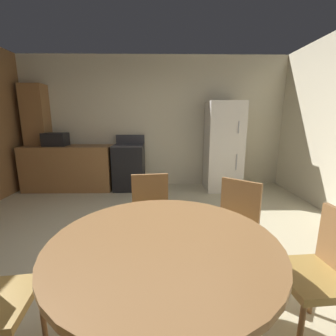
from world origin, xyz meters
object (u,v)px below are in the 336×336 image
at_px(refrigerator, 223,147).
at_px(chair_east, 323,269).
at_px(oven_range, 129,167).
at_px(microwave, 56,139).
at_px(chair_north, 151,212).
at_px(chair_northeast, 234,221).
at_px(dining_table, 164,263).

height_order(refrigerator, chair_east, refrigerator).
bearing_deg(oven_range, microwave, -179.86).
relative_size(refrigerator, chair_north, 2.02).
xyz_separation_m(refrigerator, chair_northeast, (-0.54, -2.60, -0.38)).
bearing_deg(dining_table, chair_east, 4.26).
height_order(dining_table, chair_east, chair_east).
distance_m(oven_range, chair_east, 3.76).
relative_size(oven_range, chair_northeast, 1.26).
bearing_deg(refrigerator, dining_table, -109.56).
bearing_deg(chair_northeast, dining_table, 0.00).
bearing_deg(dining_table, oven_range, 101.80).
relative_size(dining_table, chair_north, 1.49).
height_order(dining_table, chair_northeast, chair_northeast).
bearing_deg(refrigerator, microwave, 179.14).
bearing_deg(oven_range, chair_northeast, -62.73).
xyz_separation_m(dining_table, chair_north, (-0.13, 1.00, -0.11)).
bearing_deg(chair_northeast, microwave, -93.03).
bearing_deg(chair_east, oven_range, -67.05).
bearing_deg(microwave, chair_northeast, -43.27).
relative_size(microwave, chair_north, 0.51).
relative_size(dining_table, chair_northeast, 1.49).
height_order(oven_range, chair_east, oven_range).
xyz_separation_m(dining_table, chair_northeast, (0.65, 0.77, -0.11)).
relative_size(chair_east, chair_north, 1.00).
height_order(oven_range, dining_table, oven_range).
bearing_deg(chair_north, chair_northeast, 66.16).
height_order(refrigerator, dining_table, refrigerator).
relative_size(microwave, chair_northeast, 0.51).
relative_size(refrigerator, dining_table, 1.36).
distance_m(chair_northeast, chair_north, 0.82).
height_order(oven_range, refrigerator, refrigerator).
bearing_deg(microwave, dining_table, -57.70).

